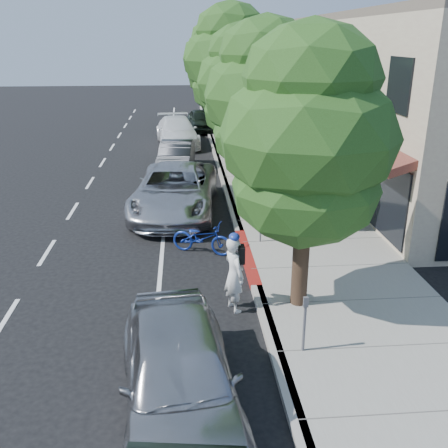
{
  "coord_description": "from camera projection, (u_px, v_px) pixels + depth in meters",
  "views": [
    {
      "loc": [
        -1.84,
        -12.73,
        6.33
      ],
      "look_at": [
        -0.75,
        0.49,
        1.35
      ],
      "focal_mm": 40.0,
      "sensor_mm": 36.0,
      "label": 1
    }
  ],
  "objects": [
    {
      "name": "street_tree_5",
      "position": [
        216.0,
        60.0,
        38.79
      ],
      "size": [
        5.41,
        5.41,
        7.8
      ],
      "color": "black",
      "rests_on": "ground"
    },
    {
      "name": "bicycle",
      "position": [
        202.0,
        238.0,
        15.43
      ],
      "size": [
        2.04,
        1.38,
        1.02
      ],
      "primitive_type": "imported",
      "rotation": [
        0.0,
        0.0,
        1.16
      ],
      "color": "#163099",
      "rests_on": "ground"
    },
    {
      "name": "street_tree_0",
      "position": [
        308.0,
        141.0,
        10.97
      ],
      "size": [
        4.02,
        4.02,
        6.76
      ],
      "color": "black",
      "rests_on": "ground"
    },
    {
      "name": "cyclist",
      "position": [
        234.0,
        274.0,
        12.05
      ],
      "size": [
        0.7,
        0.82,
        1.91
      ],
      "primitive_type": "imported",
      "rotation": [
        0.0,
        0.0,
        1.98
      ],
      "color": "white",
      "rests_on": "ground"
    },
    {
      "name": "silver_suv",
      "position": [
        175.0,
        190.0,
        18.89
      ],
      "size": [
        3.61,
        6.68,
        1.78
      ],
      "primitive_type": "imported",
      "rotation": [
        0.0,
        0.0,
        -0.11
      ],
      "color": "#BAB9BF",
      "rests_on": "ground"
    },
    {
      "name": "street_tree_4",
      "position": [
        222.0,
        66.0,
        33.24
      ],
      "size": [
        4.06,
        4.06,
        7.25
      ],
      "color": "black",
      "rests_on": "ground"
    },
    {
      "name": "dark_sedan",
      "position": [
        176.0,
        157.0,
        24.8
      ],
      "size": [
        1.98,
        4.64,
        1.49
      ],
      "primitive_type": "imported",
      "rotation": [
        0.0,
        0.0,
        -0.09
      ],
      "color": "black",
      "rests_on": "ground"
    },
    {
      "name": "white_pickup",
      "position": [
        177.0,
        132.0,
        30.9
      ],
      "size": [
        2.95,
        6.0,
        1.68
      ],
      "primitive_type": "imported",
      "rotation": [
        0.0,
        0.0,
        0.11
      ],
      "color": "white",
      "rests_on": "ground"
    },
    {
      "name": "street_tree_3",
      "position": [
        231.0,
        62.0,
        27.48
      ],
      "size": [
        5.28,
        5.28,
        8.23
      ],
      "color": "black",
      "rests_on": "ground"
    },
    {
      "name": "curb",
      "position": [
        227.0,
        191.0,
        21.68
      ],
      "size": [
        0.3,
        56.0,
        0.15
      ],
      "primitive_type": "cube",
      "color": "#9E998E",
      "rests_on": "ground"
    },
    {
      "name": "near_car_a",
      "position": [
        179.0,
        374.0,
        8.66
      ],
      "size": [
        2.48,
        5.15,
        1.7
      ],
      "primitive_type": "imported",
      "rotation": [
        0.0,
        0.0,
        0.1
      ],
      "color": "#A1A1A5",
      "rests_on": "ground"
    },
    {
      "name": "dark_suv_far",
      "position": [
        201.0,
        120.0,
        35.61
      ],
      "size": [
        2.15,
        4.58,
        1.51
      ],
      "primitive_type": "imported",
      "rotation": [
        0.0,
        0.0,
        0.08
      ],
      "color": "black",
      "rests_on": "ground"
    },
    {
      "name": "sidewalk",
      "position": [
        279.0,
        189.0,
        21.86
      ],
      "size": [
        4.6,
        56.0,
        0.15
      ],
      "primitive_type": "cube",
      "color": "gray",
      "rests_on": "ground"
    },
    {
      "name": "street_tree_1",
      "position": [
        265.0,
        99.0,
        16.5
      ],
      "size": [
        4.18,
        4.18,
        7.08
      ],
      "color": "black",
      "rests_on": "ground"
    },
    {
      "name": "ground",
      "position": [
        251.0,
        273.0,
        14.24
      ],
      "size": [
        120.0,
        120.0,
        0.0
      ],
      "primitive_type": "plane",
      "color": "black",
      "rests_on": "ground"
    },
    {
      "name": "pedestrian",
      "position": [
        296.0,
        147.0,
        25.23
      ],
      "size": [
        1.16,
        1.05,
        1.95
      ],
      "primitive_type": "imported",
      "rotation": [
        0.0,
        0.0,
        3.55
      ],
      "color": "black",
      "rests_on": "sidewalk"
    },
    {
      "name": "street_tree_2",
      "position": [
        243.0,
        85.0,
        22.11
      ],
      "size": [
        4.29,
        4.29,
        7.04
      ],
      "color": "black",
      "rests_on": "ground"
    },
    {
      "name": "storefront_building",
      "position": [
        369.0,
        86.0,
        30.55
      ],
      "size": [
        10.0,
        36.0,
        7.0
      ],
      "primitive_type": "cube",
      "color": "beige",
      "rests_on": "ground"
    },
    {
      "name": "curb_red_segment",
      "position": [
        247.0,
        257.0,
        15.15
      ],
      "size": [
        0.32,
        4.0,
        0.15
      ],
      "primitive_type": "cube",
      "color": "maroon",
      "rests_on": "ground"
    }
  ]
}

